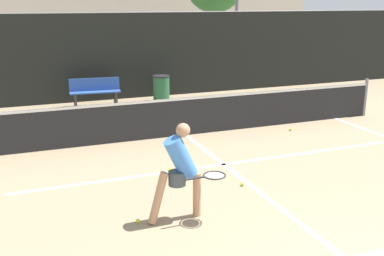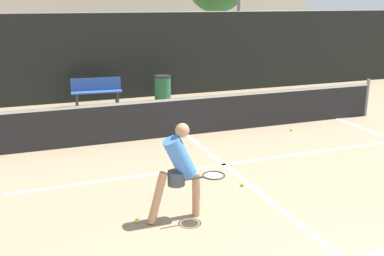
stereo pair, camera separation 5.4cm
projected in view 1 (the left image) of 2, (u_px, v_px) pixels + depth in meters
name	position (u px, v px, depth m)	size (l,w,h in m)	color
court_service_line	(224.00, 164.00, 9.10)	(8.25, 0.10, 0.01)	white
court_center_mark	(241.00, 178.00, 8.42)	(0.10, 5.97, 0.01)	white
net	(185.00, 115.00, 10.96)	(11.09, 0.09, 1.07)	slate
fence_back	(136.00, 56.00, 15.04)	(24.00, 0.06, 2.85)	black
player_practicing	(180.00, 168.00, 6.62)	(1.15, 0.52, 1.50)	tan
tennis_ball_scattered_0	(291.00, 129.00, 11.47)	(0.07, 0.07, 0.07)	#D1E033
tennis_ball_scattered_1	(169.00, 170.00, 8.73)	(0.07, 0.07, 0.07)	#D1E033
tennis_ball_scattered_2	(138.00, 221.00, 6.69)	(0.07, 0.07, 0.07)	#D1E033
tennis_ball_scattered_3	(242.00, 184.00, 8.04)	(0.07, 0.07, 0.07)	#D1E033
courtside_bench	(95.00, 91.00, 14.13)	(1.59, 0.52, 0.86)	#2D519E
trash_bin	(161.00, 88.00, 14.77)	(0.56, 0.56, 0.85)	#28603D
parked_car	(136.00, 67.00, 18.69)	(1.72, 4.68, 1.30)	maroon
building_far	(71.00, 11.00, 30.69)	(36.00, 2.40, 5.12)	beige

